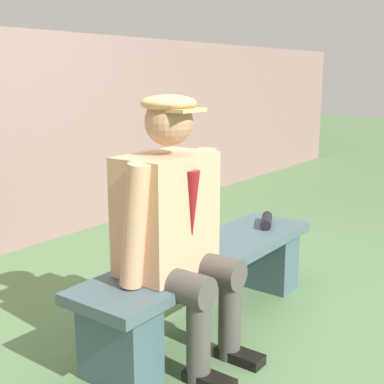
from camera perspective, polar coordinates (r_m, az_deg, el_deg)
ground_plane at (r=3.02m, az=1.59°, el=-14.15°), size 30.00×30.00×0.00m
bench at (r=2.90m, az=1.62°, el=-9.22°), size 1.70×0.42×0.43m
seated_man at (r=2.48m, az=-1.86°, el=-2.96°), size 0.63×0.61×1.27m
rolled_magazine at (r=3.34m, az=8.05°, el=-3.08°), size 0.24×0.16×0.06m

